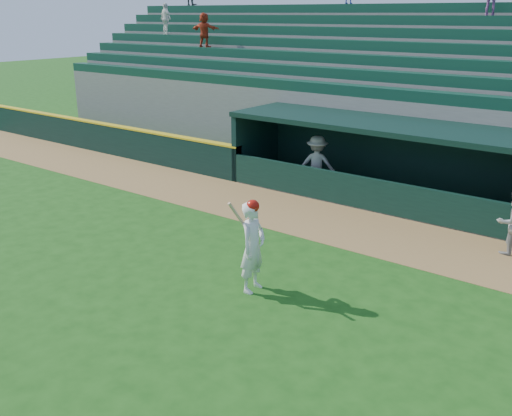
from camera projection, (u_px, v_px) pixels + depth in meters
name	position (u px, v px, depth m)	size (l,w,h in m)	color
ground	(212.00, 283.00, 12.48)	(120.00, 120.00, 0.00)	#1A4A12
warning_track	(326.00, 221.00, 16.17)	(40.00, 3.00, 0.01)	olive
field_wall_left	(97.00, 137.00, 24.23)	(15.50, 0.30, 1.20)	black
wall_stripe_left	(96.00, 122.00, 24.02)	(15.50, 0.32, 0.06)	yellow
dugout_player_inside	(317.00, 164.00, 18.54)	(1.21, 0.70, 1.88)	gray
dugout	(378.00, 154.00, 18.07)	(9.40, 2.80, 2.46)	#62625E
stands	(434.00, 104.00, 21.18)	(34.50, 6.25, 7.55)	slate
batter_at_plate	(253.00, 246.00, 11.86)	(0.57, 0.85, 2.04)	white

